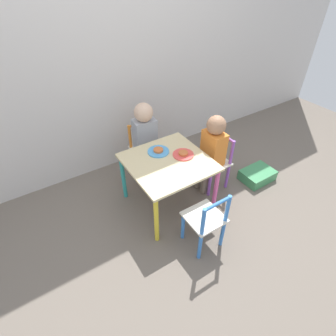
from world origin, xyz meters
TOP-DOWN VIEW (x-y plane):
  - ground_plane at (0.00, 0.00)m, footprint 6.00×6.00m
  - house_wall at (0.00, 0.84)m, footprint 6.00×0.06m
  - kids_table at (0.00, 0.00)m, footprint 0.64×0.64m
  - chair_orange at (0.05, 0.51)m, footprint 0.28×0.28m
  - chair_purple at (0.51, -0.01)m, footprint 0.27×0.27m
  - chair_blue at (-0.00, -0.51)m, footprint 0.26×0.26m
  - child_back at (0.04, 0.45)m, footprint 0.21×0.22m
  - child_right at (0.45, -0.01)m, footprint 0.22×0.20m
  - plate_back at (0.00, 0.15)m, footprint 0.18×0.18m
  - plate_right at (0.15, 0.00)m, footprint 0.17×0.17m
  - storage_bin at (0.93, -0.21)m, footprint 0.32×0.23m

SIDE VIEW (x-z plane):
  - ground_plane at x=0.00m, z-range 0.00..0.00m
  - storage_bin at x=0.93m, z-range 0.00..0.10m
  - chair_orange at x=0.05m, z-range 0.00..0.53m
  - chair_purple at x=0.51m, z-range 0.00..0.53m
  - chair_blue at x=0.00m, z-range 0.00..0.53m
  - kids_table at x=0.00m, z-range 0.18..0.66m
  - child_right at x=0.45m, z-range 0.08..0.83m
  - child_back at x=0.04m, z-range 0.08..0.86m
  - plate_back at x=0.00m, z-range 0.47..0.50m
  - plate_right at x=0.15m, z-range 0.47..0.50m
  - house_wall at x=0.00m, z-range 0.00..2.60m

